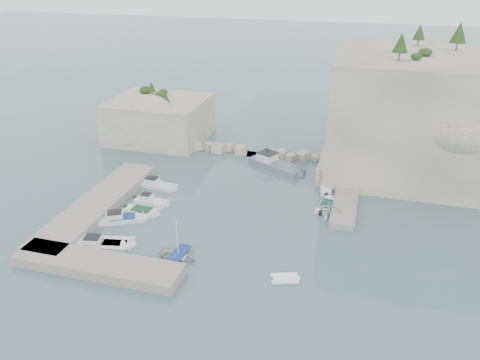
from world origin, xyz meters
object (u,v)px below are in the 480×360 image
(motorboat_e, at_px, (114,245))
(rowboat, at_px, (179,258))
(motorboat_b, at_px, (152,204))
(tender_east_b, at_px, (326,207))
(work_boat, at_px, (276,168))
(motorboat_a, at_px, (158,187))
(tender_east_c, at_px, (325,190))
(motorboat_d, at_px, (123,221))
(motorboat_c, at_px, (142,213))
(tender_east_a, at_px, (330,215))
(motorboat_f, at_px, (101,247))
(inflatable_dinghy, at_px, (284,280))
(tender_east_d, at_px, (328,183))

(motorboat_e, relative_size, rowboat, 1.17)
(motorboat_b, xyz_separation_m, tender_east_b, (22.14, 5.17, 0.00))
(motorboat_e, height_order, work_boat, work_boat)
(motorboat_a, distance_m, motorboat_e, 14.75)
(motorboat_a, distance_m, tender_east_b, 23.42)
(motorboat_e, bearing_deg, tender_east_c, 31.62)
(motorboat_d, bearing_deg, work_boat, 28.14)
(motorboat_d, distance_m, rowboat, 11.00)
(motorboat_c, distance_m, tender_east_a, 23.59)
(motorboat_c, distance_m, motorboat_f, 8.32)
(tender_east_a, bearing_deg, motorboat_f, 144.59)
(inflatable_dinghy, relative_size, work_boat, 0.30)
(motorboat_d, height_order, work_boat, work_boat)
(motorboat_d, bearing_deg, motorboat_e, -97.85)
(tender_east_b, height_order, tender_east_d, tender_east_d)
(motorboat_e, bearing_deg, inflatable_dinghy, -14.65)
(work_boat, bearing_deg, motorboat_c, -99.25)
(motorboat_f, bearing_deg, motorboat_d, 84.57)
(motorboat_c, xyz_separation_m, rowboat, (8.20, -7.84, 0.00))
(rowboat, xyz_separation_m, tender_east_b, (14.02, 15.60, 0.00))
(inflatable_dinghy, relative_size, tender_east_d, 0.73)
(motorboat_a, bearing_deg, tender_east_b, 7.49)
(tender_east_a, bearing_deg, motorboat_b, 121.98)
(motorboat_a, distance_m, motorboat_d, 9.67)
(tender_east_b, bearing_deg, tender_east_d, 16.59)
(motorboat_e, relative_size, tender_east_a, 1.36)
(motorboat_f, xyz_separation_m, tender_east_b, (23.08, 16.03, 0.00))
(motorboat_c, bearing_deg, tender_east_a, 17.20)
(motorboat_d, height_order, motorboat_e, motorboat_d)
(tender_east_c, bearing_deg, motorboat_f, 124.25)
(tender_east_b, bearing_deg, motorboat_e, 136.54)
(motorboat_a, relative_size, motorboat_d, 0.98)
(inflatable_dinghy, height_order, tender_east_d, tender_east_d)
(motorboat_d, xyz_separation_m, tender_east_c, (22.96, 15.07, 0.00))
(motorboat_e, distance_m, tender_east_a, 26.23)
(motorboat_c, xyz_separation_m, motorboat_f, (-0.86, -8.27, 0.00))
(motorboat_a, distance_m, tender_east_a, 24.07)
(motorboat_c, height_order, tender_east_d, tender_east_d)
(tender_east_a, bearing_deg, work_boat, 61.00)
(motorboat_b, relative_size, tender_east_d, 1.23)
(tender_east_a, height_order, tender_east_c, tender_east_a)
(motorboat_f, height_order, rowboat, motorboat_f)
(motorboat_b, bearing_deg, motorboat_f, -91.22)
(motorboat_b, xyz_separation_m, work_boat, (13.41, 15.58, 0.00))
(motorboat_f, distance_m, work_boat, 30.09)
(motorboat_d, distance_m, tender_east_c, 27.46)
(work_boat, bearing_deg, tender_east_a, -25.37)
(motorboat_a, bearing_deg, rowboat, -51.85)
(motorboat_a, height_order, work_boat, work_boat)
(work_boat, bearing_deg, tender_east_b, -22.70)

